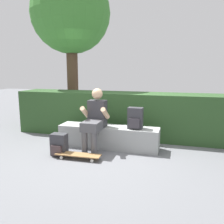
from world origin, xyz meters
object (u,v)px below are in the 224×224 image
backpack_on_bench (135,118)px  skateboard_near_person (78,155)px  bench_main (108,137)px  backpack_on_ground (59,145)px  person_skater (95,118)px

backpack_on_bench → skateboard_near_person: bearing=-139.3°
bench_main → backpack_on_ground: size_ratio=4.97×
person_skater → backpack_on_bench: 0.77m
backpack_on_ground → person_skater: bearing=41.2°
skateboard_near_person → backpack_on_ground: backpack_on_ground is taller
bench_main → backpack_on_ground: bench_main is taller
bench_main → skateboard_near_person: 0.83m
skateboard_near_person → backpack_on_ground: bearing=169.0°
bench_main → backpack_on_bench: backpack_on_bench is taller
person_skater → backpack_on_bench: size_ratio=2.95×
bench_main → person_skater: size_ratio=1.69×
person_skater → backpack_on_ground: person_skater is taller
backpack_on_bench → backpack_on_ground: (-1.27, -0.66, -0.43)m
person_skater → backpack_on_ground: bearing=-138.8°
bench_main → backpack_on_bench: size_ratio=4.97×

